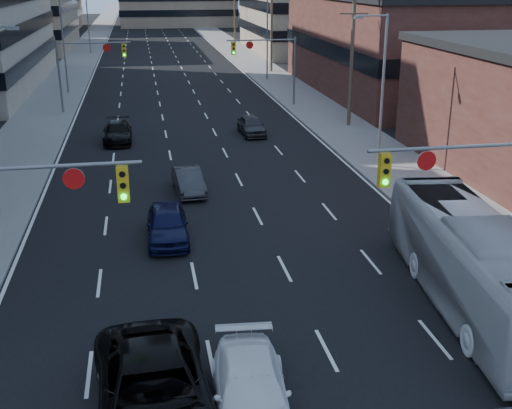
{
  "coord_description": "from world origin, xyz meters",
  "views": [
    {
      "loc": [
        -3.4,
        -10.61,
        11.0
      ],
      "look_at": [
        0.94,
        13.64,
        2.2
      ],
      "focal_mm": 45.0,
      "sensor_mm": 36.0,
      "label": 1
    }
  ],
  "objects": [
    {
      "name": "streetlight_left_mid",
      "position": [
        -10.34,
        55.0,
        5.05
      ],
      "size": [
        2.03,
        0.22,
        9.0
      ],
      "color": "slate",
      "rests_on": "ground"
    },
    {
      "name": "sedan_grey_right",
      "position": [
        4.39,
        34.76,
        0.7
      ],
      "size": [
        1.82,
        4.19,
        1.41
      ],
      "primitive_type": "imported",
      "rotation": [
        0.0,
        0.0,
        0.04
      ],
      "color": "#313134",
      "rests_on": "ground"
    },
    {
      "name": "sedan_grey_center",
      "position": [
        -1.19,
        22.22,
        0.65
      ],
      "size": [
        1.68,
        4.04,
        1.3
      ],
      "primitive_type": "imported",
      "rotation": [
        0.0,
        0.0,
        0.08
      ],
      "color": "#303033",
      "rests_on": "ground"
    },
    {
      "name": "streetlight_right_near",
      "position": [
        10.34,
        25.0,
        5.05
      ],
      "size": [
        2.03,
        0.22,
        9.0
      ],
      "color": "slate",
      "rests_on": "ground"
    },
    {
      "name": "utility_pole_midblock",
      "position": [
        12.2,
        66.0,
        5.78
      ],
      "size": [
        2.2,
        0.28,
        11.0
      ],
      "color": "#4C3D2D",
      "rests_on": "ground"
    },
    {
      "name": "sedan_blue",
      "position": [
        -2.62,
        15.79,
        0.75
      ],
      "size": [
        1.85,
        4.45,
        1.51
      ],
      "primitive_type": "imported",
      "rotation": [
        0.0,
        0.0,
        -0.01
      ],
      "color": "black",
      "rests_on": "ground"
    },
    {
      "name": "black_pickup",
      "position": [
        -3.53,
        3.54,
        0.9
      ],
      "size": [
        3.37,
        6.64,
        1.8
      ],
      "primitive_type": "imported",
      "rotation": [
        0.0,
        0.0,
        0.06
      ],
      "color": "black",
      "rests_on": "ground"
    },
    {
      "name": "transit_bus",
      "position": [
        7.6,
        7.94,
        1.64
      ],
      "size": [
        4.03,
        12.03,
        3.29
      ],
      "primitive_type": "imported",
      "rotation": [
        0.0,
        0.0,
        -0.11
      ],
      "color": "silver",
      "rests_on": "ground"
    },
    {
      "name": "bg_block_right",
      "position": [
        32.0,
        130.0,
        6.0
      ],
      "size": [
        22.0,
        22.0,
        12.0
      ],
      "primitive_type": "cube",
      "color": "gray",
      "rests_on": "ground"
    },
    {
      "name": "storefront_right_mid",
      "position": [
        24.0,
        50.0,
        4.5
      ],
      "size": [
        20.0,
        30.0,
        9.0
      ],
      "primitive_type": "cube",
      "color": "#472119",
      "rests_on": "ground"
    },
    {
      "name": "signal_far_right",
      "position": [
        7.68,
        45.0,
        4.3
      ],
      "size": [
        6.09,
        0.33,
        6.0
      ],
      "color": "slate",
      "rests_on": "ground"
    },
    {
      "name": "utility_pole_block",
      "position": [
        12.2,
        36.0,
        5.78
      ],
      "size": [
        2.2,
        0.28,
        11.0
      ],
      "color": "#4C3D2D",
      "rests_on": "ground"
    },
    {
      "name": "sidewalk_left",
      "position": [
        -11.5,
        130.0,
        0.07
      ],
      "size": [
        5.0,
        300.0,
        0.15
      ],
      "primitive_type": "cube",
      "color": "slate",
      "rests_on": "ground"
    },
    {
      "name": "signal_near_right",
      "position": [
        7.45,
        8.0,
        4.33
      ],
      "size": [
        6.59,
        0.33,
        6.0
      ],
      "color": "slate",
      "rests_on": "ground"
    },
    {
      "name": "white_van",
      "position": [
        -1.03,
        3.36,
        0.71
      ],
      "size": [
        2.36,
        5.04,
        1.42
      ],
      "primitive_type": "imported",
      "rotation": [
        0.0,
        0.0,
        -0.08
      ],
      "color": "white",
      "rests_on": "ground"
    },
    {
      "name": "sidewalk_right",
      "position": [
        11.5,
        130.0,
        0.07
      ],
      "size": [
        5.0,
        300.0,
        0.15
      ],
      "primitive_type": "cube",
      "color": "slate",
      "rests_on": "ground"
    },
    {
      "name": "road_surface",
      "position": [
        0.0,
        130.0,
        0.01
      ],
      "size": [
        18.0,
        300.0,
        0.02
      ],
      "primitive_type": "cube",
      "color": "black",
      "rests_on": "ground"
    },
    {
      "name": "signal_near_left",
      "position": [
        -7.45,
        8.0,
        4.33
      ],
      "size": [
        6.59,
        0.33,
        6.0
      ],
      "color": "slate",
      "rests_on": "ground"
    },
    {
      "name": "streetlight_left_far",
      "position": [
        -10.34,
        90.0,
        5.05
      ],
      "size": [
        2.03,
        0.22,
        9.0
      ],
      "color": "slate",
      "rests_on": "ground"
    },
    {
      "name": "streetlight_right_far",
      "position": [
        10.34,
        60.0,
        5.05
      ],
      "size": [
        2.03,
        0.22,
        9.0
      ],
      "color": "slate",
      "rests_on": "ground"
    },
    {
      "name": "sedan_black_far",
      "position": [
        -5.2,
        34.28,
        0.69
      ],
      "size": [
        1.94,
        4.76,
        1.38
      ],
      "primitive_type": "imported",
      "rotation": [
        0.0,
        0.0,
        0.0
      ],
      "color": "black",
      "rests_on": "ground"
    },
    {
      "name": "office_right_far",
      "position": [
        25.0,
        88.0,
        7.0
      ],
      "size": [
        22.0,
        28.0,
        14.0
      ],
      "primitive_type": "cube",
      "color": "gray",
      "rests_on": "ground"
    },
    {
      "name": "signal_far_left",
      "position": [
        -7.68,
        45.0,
        4.3
      ],
      "size": [
        6.09,
        0.33,
        6.0
      ],
      "color": "slate",
      "rests_on": "ground"
    },
    {
      "name": "utility_pole_distant",
      "position": [
        12.2,
        96.0,
        5.78
      ],
      "size": [
        2.2,
        0.28,
        11.0
      ],
      "color": "#4C3D2D",
      "rests_on": "ground"
    }
  ]
}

